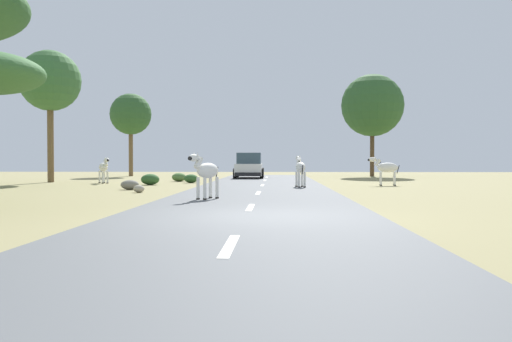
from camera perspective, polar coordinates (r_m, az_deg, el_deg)
ground_plane at (r=11.45m, az=0.55°, el=-5.21°), size 90.00×90.00×0.00m
road at (r=11.46m, az=-1.12°, el=-5.08°), size 6.00×64.00×0.05m
lane_markings at (r=10.47m, az=-1.44°, el=-5.52°), size 0.16×56.00×0.01m
zebra_0 at (r=16.37m, az=-5.53°, el=-0.02°), size 0.95×1.45×1.48m
zebra_1 at (r=29.86m, az=-16.42°, el=0.38°), size 1.06×1.38×1.47m
zebra_2 at (r=26.93m, az=14.11°, el=0.33°), size 1.58×0.52×1.49m
zebra_3 at (r=23.82m, az=4.89°, el=0.37°), size 0.54×1.58×1.49m
car_0 at (r=35.93m, az=-0.77°, el=0.51°), size 2.06×4.36×1.74m
tree_1 at (r=42.88m, az=-13.64°, el=6.07°), size 3.29×3.29×6.63m
tree_6 at (r=42.15m, az=12.70°, el=7.05°), size 4.90×4.90×8.07m
tree_7 at (r=32.57m, az=-21.75°, el=9.15°), size 3.49×3.49×7.63m
bush_0 at (r=29.39m, az=-7.18°, el=-0.84°), size 0.81×0.73×0.48m
bush_1 at (r=27.31m, az=-11.58°, el=-0.92°), size 0.95×0.85×0.57m
bush_2 at (r=31.41m, az=-8.48°, el=-0.68°), size 0.86×0.77×0.52m
rock_0 at (r=20.92m, az=-12.78°, el=-1.93°), size 0.43×0.39×0.30m
rock_1 at (r=23.09m, az=-13.73°, el=-1.49°), size 0.80×0.57×0.42m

